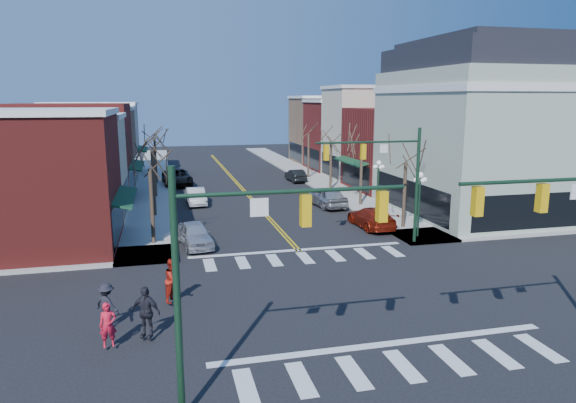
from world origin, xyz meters
TOP-DOWN VIEW (x-y plane):
  - ground at (0.00, 0.00)m, footprint 160.00×160.00m
  - sidewalk_left at (-8.75, 20.00)m, footprint 3.50×70.00m
  - sidewalk_right at (8.75, 20.00)m, footprint 3.50×70.00m
  - bldg_left_brick_a at (-15.50, 11.75)m, footprint 10.00×8.50m
  - bldg_left_stucco_a at (-15.50, 19.50)m, footprint 10.00×7.00m
  - bldg_left_brick_b at (-15.50, 27.50)m, footprint 10.00×9.00m
  - bldg_left_tan at (-15.50, 35.75)m, footprint 10.00×7.50m
  - bldg_left_stucco_b at (-15.50, 43.50)m, footprint 10.00×8.00m
  - bldg_right_brick_a at (15.50, 25.75)m, footprint 10.00×8.50m
  - bldg_right_stucco at (15.50, 33.50)m, footprint 10.00×7.00m
  - bldg_right_brick_b at (15.50, 41.00)m, footprint 10.00×8.00m
  - bldg_right_tan at (15.50, 49.00)m, footprint 10.00×8.00m
  - victorian_corner at (16.50, 14.50)m, footprint 12.25×14.25m
  - traffic_mast_near_left at (-5.55, -7.40)m, footprint 6.60×0.28m
  - traffic_mast_far_right at (5.55, 7.40)m, footprint 6.60×0.28m
  - lamppost_corner at (8.20, 8.50)m, footprint 0.36×0.36m
  - lamppost_midblock at (8.20, 15.00)m, footprint 0.36×0.36m
  - tree_left_a at (-8.40, 11.00)m, footprint 0.24×0.24m
  - tree_left_b at (-8.40, 19.00)m, footprint 0.24×0.24m
  - tree_left_c at (-8.40, 27.00)m, footprint 0.24×0.24m
  - tree_left_d at (-8.40, 35.00)m, footprint 0.24×0.24m
  - tree_right_a at (8.40, 11.00)m, footprint 0.24×0.24m
  - tree_right_b at (8.40, 19.00)m, footprint 0.24×0.24m
  - tree_right_c at (8.40, 27.00)m, footprint 0.24×0.24m
  - tree_right_d at (8.40, 35.00)m, footprint 0.24×0.24m
  - car_left_near at (-5.93, 10.10)m, footprint 2.33×4.55m
  - car_left_mid at (-5.03, 23.01)m, footprint 1.67×4.31m
  - car_left_far at (-6.29, 33.67)m, footprint 3.20×6.22m
  - car_right_near at (6.40, 11.89)m, footprint 2.16×5.04m
  - car_right_mid at (5.57, 19.41)m, footprint 2.53×5.16m
  - car_right_far at (6.40, 33.00)m, footprint 1.61×4.12m
  - pedestrian_red_a at (-9.78, -2.67)m, footprint 0.66×0.49m
  - pedestrian_red_b at (-7.41, 1.10)m, footprint 1.09×1.18m
  - pedestrian_dark_a at (-8.49, -2.19)m, footprint 1.25×0.96m
  - pedestrian_dark_b at (-10.00, -0.78)m, footprint 1.26×1.20m

SIDE VIEW (x-z plane):
  - ground at x=0.00m, z-range 0.00..0.00m
  - sidewalk_left at x=-8.75m, z-range 0.00..0.15m
  - sidewalk_right at x=8.75m, z-range 0.00..0.15m
  - car_right_far at x=6.40m, z-range 0.00..1.34m
  - car_left_mid at x=-5.03m, z-range 0.00..1.40m
  - car_right_near at x=6.40m, z-range 0.00..1.45m
  - car_left_near at x=-5.93m, z-range 0.00..1.48m
  - car_left_far at x=-6.29m, z-range 0.00..1.68m
  - car_right_mid at x=5.57m, z-range 0.00..1.70m
  - pedestrian_red_a at x=-9.78m, z-range 0.15..1.80m
  - pedestrian_dark_b at x=-10.00m, z-range 0.15..1.86m
  - pedestrian_red_b at x=-7.41m, z-range 0.15..2.09m
  - pedestrian_dark_a at x=-8.49m, z-range 0.15..2.12m
  - tree_left_c at x=-8.40m, z-range 0.00..4.55m
  - tree_right_a at x=8.40m, z-range 0.00..4.62m
  - tree_left_a at x=-8.40m, z-range 0.00..4.76m
  - tree_right_c at x=8.40m, z-range 0.00..4.83m
  - tree_left_d at x=-8.40m, z-range 0.00..4.90m
  - tree_right_d at x=8.40m, z-range 0.00..4.97m
  - tree_left_b at x=-8.40m, z-range 0.00..5.04m
  - tree_right_b at x=8.40m, z-range 0.00..5.18m
  - lamppost_corner at x=8.20m, z-range 0.80..5.13m
  - lamppost_midblock at x=8.20m, z-range 0.80..5.13m
  - bldg_left_stucco_a at x=-15.50m, z-range 0.00..7.50m
  - bldg_left_tan at x=-15.50m, z-range 0.00..7.80m
  - bldg_left_brick_a at x=-15.50m, z-range 0.00..8.00m
  - bldg_right_brick_a at x=15.50m, z-range 0.00..8.00m
  - bldg_left_stucco_b at x=-15.50m, z-range 0.00..8.20m
  - bldg_left_brick_b at x=-15.50m, z-range 0.00..8.50m
  - bldg_right_brick_b at x=15.50m, z-range 0.00..8.50m
  - bldg_right_tan at x=15.50m, z-range 0.00..9.00m
  - traffic_mast_near_left at x=-5.55m, z-range 1.11..8.31m
  - traffic_mast_far_right at x=5.55m, z-range 1.11..8.31m
  - bldg_right_stucco at x=15.50m, z-range 0.00..10.00m
  - victorian_corner at x=16.50m, z-range 0.01..13.31m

